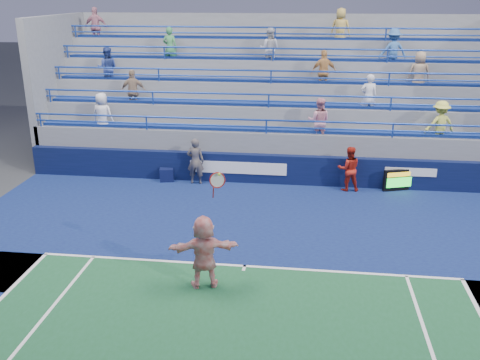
# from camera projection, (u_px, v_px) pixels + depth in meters

# --- Properties ---
(ground) EXTENTS (120.00, 120.00, 0.00)m
(ground) POSITION_uv_depth(u_px,v_px,m) (245.00, 267.00, 13.91)
(ground) COLOR #333538
(sponsor_wall) EXTENTS (18.00, 0.32, 1.10)m
(sponsor_wall) POSITION_uv_depth(u_px,v_px,m) (265.00, 169.00, 19.80)
(sponsor_wall) COLOR #091133
(sponsor_wall) RESTS_ON ground
(bleacher_stand) EXTENTS (18.00, 5.61, 6.13)m
(bleacher_stand) POSITION_uv_depth(u_px,v_px,m) (273.00, 120.00, 23.00)
(bleacher_stand) COLOR slate
(bleacher_stand) RESTS_ON ground
(serve_speed_board) EXTENTS (1.13, 0.48, 0.79)m
(serve_speed_board) POSITION_uv_depth(u_px,v_px,m) (399.00, 180.00, 19.07)
(serve_speed_board) COLOR black
(serve_speed_board) RESTS_ON ground
(judge_chair) EXTENTS (0.59, 0.60, 0.89)m
(judge_chair) POSITION_uv_depth(u_px,v_px,m) (167.00, 173.00, 20.14)
(judge_chair) COLOR #0B1137
(judge_chair) RESTS_ON ground
(tennis_player) EXTENTS (1.78, 0.94, 2.94)m
(tennis_player) POSITION_uv_depth(u_px,v_px,m) (204.00, 252.00, 12.71)
(tennis_player) COLOR white
(tennis_player) RESTS_ON ground
(line_judge) EXTENTS (0.65, 0.45, 1.74)m
(line_judge) POSITION_uv_depth(u_px,v_px,m) (195.00, 161.00, 19.63)
(line_judge) COLOR #141A37
(line_judge) RESTS_ON ground
(ball_girl) EXTENTS (0.86, 0.71, 1.63)m
(ball_girl) POSITION_uv_depth(u_px,v_px,m) (349.00, 169.00, 18.97)
(ball_girl) COLOR #AD1F13
(ball_girl) RESTS_ON ground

